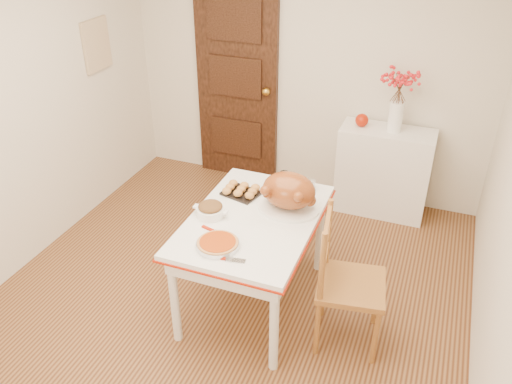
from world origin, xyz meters
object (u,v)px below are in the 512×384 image
at_px(chair_oak, 352,282).
at_px(pumpkin_pie, 218,243).
at_px(sideboard, 383,172).
at_px(turkey_platter, 289,192).
at_px(kitchen_table, 254,261).

relative_size(chair_oak, pumpkin_pie, 3.61).
distance_m(sideboard, pumpkin_pie, 2.20).
bearing_deg(pumpkin_pie, turkey_platter, 64.28).
distance_m(chair_oak, pumpkin_pie, 0.92).
relative_size(sideboard, turkey_platter, 1.90).
relative_size(kitchen_table, turkey_platter, 2.85).
relative_size(sideboard, kitchen_table, 0.67).
bearing_deg(sideboard, chair_oak, -87.67).
bearing_deg(sideboard, kitchen_table, -112.10).
height_order(sideboard, pumpkin_pie, sideboard).
distance_m(kitchen_table, turkey_platter, 0.58).
distance_m(turkey_platter, pumpkin_pie, 0.66).
distance_m(sideboard, turkey_platter, 1.60).
bearing_deg(turkey_platter, pumpkin_pie, -102.74).
bearing_deg(sideboard, pumpkin_pie, -110.39).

